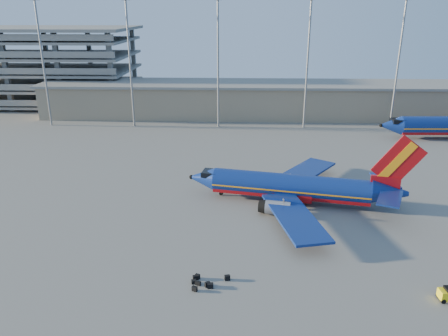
{
  "coord_description": "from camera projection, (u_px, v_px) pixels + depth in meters",
  "views": [
    {
      "loc": [
        -0.0,
        -54.11,
        25.94
      ],
      "look_at": [
        -2.22,
        6.33,
        4.0
      ],
      "focal_mm": 35.0,
      "sensor_mm": 36.0,
      "label": 1
    }
  ],
  "objects": [
    {
      "name": "aircraft_main",
      "position": [
        295.0,
        187.0,
        61.74
      ],
      "size": [
        31.88,
        30.37,
        10.9
      ],
      "rotation": [
        0.0,
        0.0,
        -0.2
      ],
      "color": "navy",
      "rests_on": "ground"
    },
    {
      "name": "parking_garage",
      "position": [
        28.0,
        62.0,
        127.37
      ],
      "size": [
        62.0,
        32.0,
        21.4
      ],
      "color": "slate",
      "rests_on": "ground"
    },
    {
      "name": "luggage_pile",
      "position": [
        205.0,
        282.0,
        43.78
      ],
      "size": [
        3.95,
        2.56,
        0.54
      ],
      "color": "black",
      "rests_on": "ground"
    },
    {
      "name": "ground",
      "position": [
        238.0,
        211.0,
        59.67
      ],
      "size": [
        220.0,
        220.0,
        0.0
      ],
      "primitive_type": "plane",
      "color": "slate",
      "rests_on": "ground"
    },
    {
      "name": "terminal_building",
      "position": [
        279.0,
        99.0,
        112.35
      ],
      "size": [
        122.0,
        16.0,
        8.5
      ],
      "color": "#88745E",
      "rests_on": "ground"
    },
    {
      "name": "light_mast_row",
      "position": [
        263.0,
        50.0,
        96.73
      ],
      "size": [
        101.6,
        1.6,
        28.65
      ],
      "color": "gray",
      "rests_on": "ground"
    }
  ]
}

